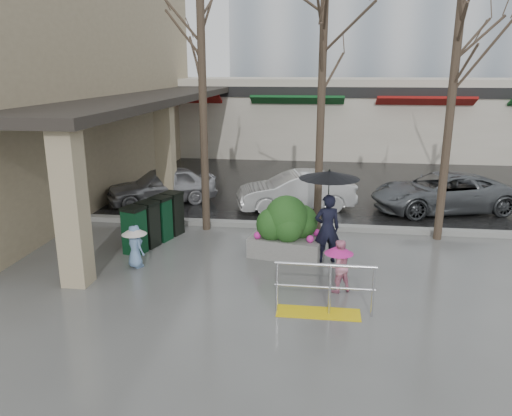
% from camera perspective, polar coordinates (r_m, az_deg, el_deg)
% --- Properties ---
extents(ground, '(120.00, 120.00, 0.00)m').
position_cam_1_polar(ground, '(11.00, 0.34, -8.65)').
color(ground, '#51514F').
rests_on(ground, ground).
extents(street_asphalt, '(120.00, 36.00, 0.01)m').
position_cam_1_polar(street_asphalt, '(32.29, 5.28, 7.59)').
color(street_asphalt, black).
rests_on(street_asphalt, ground).
extents(curb, '(120.00, 0.30, 0.15)m').
position_cam_1_polar(curb, '(14.69, 2.29, -1.98)').
color(curb, gray).
rests_on(curb, ground).
extents(near_building, '(6.00, 18.00, 8.00)m').
position_cam_1_polar(near_building, '(20.67, -22.82, 13.05)').
color(near_building, tan).
rests_on(near_building, ground).
extents(canopy_slab, '(2.80, 18.00, 0.25)m').
position_cam_1_polar(canopy_slab, '(18.96, -11.37, 12.66)').
color(canopy_slab, '#2D2823').
rests_on(canopy_slab, pillar_front).
extents(pillar_front, '(0.55, 0.55, 3.50)m').
position_cam_1_polar(pillar_front, '(11.11, -20.37, 0.17)').
color(pillar_front, tan).
rests_on(pillar_front, ground).
extents(pillar_back, '(0.55, 0.55, 3.50)m').
position_cam_1_polar(pillar_back, '(16.98, -10.29, 6.02)').
color(pillar_back, tan).
rests_on(pillar_back, ground).
extents(storefront_row, '(34.00, 6.74, 4.00)m').
position_cam_1_polar(storefront_row, '(28.03, 9.19, 10.37)').
color(storefront_row, beige).
rests_on(storefront_row, ground).
extents(handrail, '(1.90, 0.50, 1.03)m').
position_cam_1_polar(handrail, '(9.69, 7.56, -9.89)').
color(handrail, yellow).
rests_on(handrail, ground).
extents(tree_west, '(3.20, 3.20, 6.80)m').
position_cam_1_polar(tree_west, '(13.94, -6.26, 17.88)').
color(tree_west, '#382B21').
rests_on(tree_west, ground).
extents(tree_midwest, '(3.20, 3.20, 7.00)m').
position_cam_1_polar(tree_midwest, '(13.56, 7.71, 18.52)').
color(tree_midwest, '#382B21').
rests_on(tree_midwest, ground).
extents(tree_mideast, '(3.20, 3.20, 6.50)m').
position_cam_1_polar(tree_mideast, '(13.93, 21.91, 15.96)').
color(tree_mideast, '#382B21').
rests_on(tree_mideast, ground).
extents(woman, '(1.43, 1.43, 2.29)m').
position_cam_1_polar(woman, '(11.86, 8.25, 0.49)').
color(woman, black).
rests_on(woman, ground).
extents(child_pink, '(0.69, 0.64, 1.14)m').
position_cam_1_polar(child_pink, '(10.56, 9.41, -6.17)').
color(child_pink, pink).
rests_on(child_pink, ground).
extents(child_blue, '(0.60, 0.59, 1.04)m').
position_cam_1_polar(child_blue, '(12.01, -13.69, -3.80)').
color(child_blue, '#6E94C5').
rests_on(child_blue, ground).
extents(planter, '(1.92, 1.23, 1.56)m').
position_cam_1_polar(planter, '(12.32, 3.54, -2.26)').
color(planter, slate).
rests_on(planter, ground).
extents(news_boxes, '(1.13, 2.21, 1.21)m').
position_cam_1_polar(news_boxes, '(13.54, -11.52, -1.49)').
color(news_boxes, '#0E3D20').
rests_on(news_boxes, ground).
extents(car_a, '(3.96, 3.09, 1.26)m').
position_cam_1_polar(car_a, '(17.53, -10.70, 2.56)').
color(car_a, '#A9A9AE').
rests_on(car_a, ground).
extents(car_b, '(4.04, 2.32, 1.26)m').
position_cam_1_polar(car_b, '(16.47, 4.57, 1.95)').
color(car_b, silver).
rests_on(car_b, ground).
extents(car_c, '(4.92, 3.19, 1.26)m').
position_cam_1_polar(car_c, '(17.33, 20.47, 1.68)').
color(car_c, '#5A5E62').
rests_on(car_c, ground).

